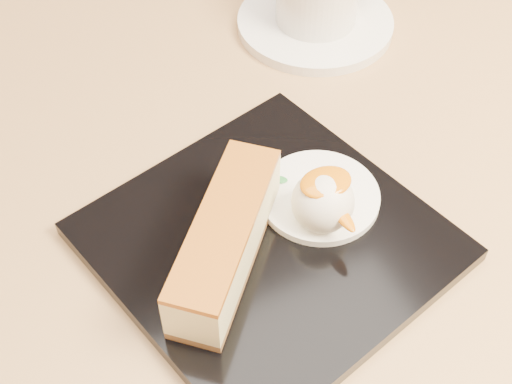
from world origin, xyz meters
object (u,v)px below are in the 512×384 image
dessert_plate (268,242)px  saucer (315,23)px  table (274,279)px  cheesecake (226,240)px  ice_cream_scoop (323,202)px

dessert_plate → saucer: (0.16, 0.22, -0.00)m
table → saucer: (0.12, 0.15, 0.16)m
dessert_plate → cheesecake: size_ratio=1.71×
cheesecake → ice_cream_scoop: 0.08m
dessert_plate → cheesecake: 0.05m
dessert_plate → ice_cream_scoop: ice_cream_scoop is taller
table → ice_cream_scoop: bearing=-91.2°
cheesecake → ice_cream_scoop: bearing=-47.4°
table → ice_cream_scoop: (-0.00, -0.07, 0.19)m
ice_cream_scoop → saucer: size_ratio=0.30×
ice_cream_scoop → saucer: bearing=61.6°
table → cheesecake: (-0.08, -0.07, 0.19)m
table → cheesecake: size_ratio=6.22×
dessert_plate → ice_cream_scoop: size_ratio=4.90×
cheesecake → ice_cream_scoop: same height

